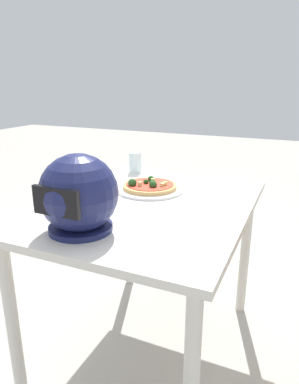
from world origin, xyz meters
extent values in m
plane|color=#B2ADA3|center=(0.00, 0.00, 0.00)|extent=(14.00, 14.00, 0.00)
cube|color=beige|center=(0.00, 0.00, 0.75)|extent=(0.83, 1.09, 0.03)
cylinder|color=beige|center=(-0.36, -0.49, 0.37)|extent=(0.05, 0.05, 0.73)
cylinder|color=beige|center=(0.36, -0.49, 0.37)|extent=(0.05, 0.05, 0.73)
cylinder|color=beige|center=(0.36, 0.49, 0.37)|extent=(0.05, 0.05, 0.73)
cylinder|color=white|center=(0.07, -0.16, 0.77)|extent=(0.32, 0.32, 0.01)
cylinder|color=tan|center=(0.07, -0.16, 0.78)|extent=(0.26, 0.26, 0.02)
cylinder|color=red|center=(0.07, -0.16, 0.79)|extent=(0.23, 0.23, 0.00)
sphere|color=#234C1E|center=(0.09, -0.16, 0.80)|extent=(0.03, 0.03, 0.03)
sphere|color=#234C1E|center=(0.03, -0.12, 0.80)|extent=(0.04, 0.04, 0.04)
sphere|color=#234C1E|center=(0.09, -0.22, 0.80)|extent=(0.03, 0.03, 0.03)
sphere|color=#234C1E|center=(0.05, -0.15, 0.80)|extent=(0.03, 0.03, 0.03)
sphere|color=#234C1E|center=(0.13, -0.11, 0.81)|extent=(0.04, 0.04, 0.04)
cylinder|color=#E0D172|center=(-0.01, -0.17, 0.80)|extent=(0.02, 0.02, 0.02)
cylinder|color=#E0D172|center=(0.10, -0.11, 0.80)|extent=(0.02, 0.02, 0.02)
cylinder|color=#E0D172|center=(0.07, -0.20, 0.80)|extent=(0.02, 0.02, 0.02)
cylinder|color=#E0D172|center=(0.00, -0.17, 0.80)|extent=(0.02, 0.02, 0.01)
cylinder|color=#E0D172|center=(0.00, -0.15, 0.80)|extent=(0.02, 0.02, 0.01)
sphere|color=#191E4C|center=(0.10, 0.36, 0.90)|extent=(0.27, 0.27, 0.27)
cylinder|color=#191E4C|center=(0.10, 0.36, 0.77)|extent=(0.22, 0.22, 0.02)
cube|color=black|center=(0.10, 0.48, 0.90)|extent=(0.17, 0.02, 0.09)
cylinder|color=silver|center=(0.29, -0.45, 0.82)|extent=(0.07, 0.07, 0.11)
camera|label=1|loc=(-0.58, 1.30, 1.26)|focal=32.67mm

